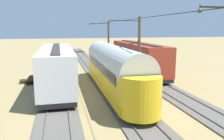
{
  "coord_description": "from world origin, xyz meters",
  "views": [
    {
      "loc": [
        4.77,
        25.29,
        5.79
      ],
      "look_at": [
        -0.08,
        4.64,
        1.88
      ],
      "focal_mm": 36.38,
      "sensor_mm": 36.0,
      "label": 1
    }
  ],
  "objects_px": {
    "catenary_pole_foreground": "(108,42)",
    "catenary_pole_mid_near": "(138,50)",
    "spare_tie_stack": "(32,80)",
    "boxcar_far_siding": "(138,57)",
    "vintage_streetcar": "(113,68)",
    "boxcar_adjacent": "(57,67)",
    "switch_stand": "(123,58)",
    "track_end_bumper": "(113,57)"
  },
  "relations": [
    {
      "from": "catenary_pole_foreground",
      "to": "catenary_pole_mid_near",
      "type": "bearing_deg",
      "value": 90.0
    },
    {
      "from": "spare_tie_stack",
      "to": "boxcar_far_siding",
      "type": "bearing_deg",
      "value": -170.83
    },
    {
      "from": "vintage_streetcar",
      "to": "boxcar_adjacent",
      "type": "bearing_deg",
      "value": -22.92
    },
    {
      "from": "vintage_streetcar",
      "to": "boxcar_adjacent",
      "type": "distance_m",
      "value": 5.45
    },
    {
      "from": "boxcar_far_siding",
      "to": "catenary_pole_foreground",
      "type": "bearing_deg",
      "value": -75.29
    },
    {
      "from": "catenary_pole_foreground",
      "to": "switch_stand",
      "type": "bearing_deg",
      "value": -140.41
    },
    {
      "from": "track_end_bumper",
      "to": "boxcar_far_siding",
      "type": "bearing_deg",
      "value": 89.99
    },
    {
      "from": "vintage_streetcar",
      "to": "switch_stand",
      "type": "bearing_deg",
      "value": -108.72
    },
    {
      "from": "vintage_streetcar",
      "to": "track_end_bumper",
      "type": "height_order",
      "value": "vintage_streetcar"
    },
    {
      "from": "boxcar_adjacent",
      "to": "boxcar_far_siding",
      "type": "relative_size",
      "value": 0.94
    },
    {
      "from": "boxcar_far_siding",
      "to": "catenary_pole_foreground",
      "type": "distance_m",
      "value": 8.54
    },
    {
      "from": "catenary_pole_foreground",
      "to": "track_end_bumper",
      "type": "relative_size",
      "value": 3.85
    },
    {
      "from": "catenary_pole_mid_near",
      "to": "boxcar_far_siding",
      "type": "bearing_deg",
      "value": -109.57
    },
    {
      "from": "switch_stand",
      "to": "boxcar_far_siding",
      "type": "bearing_deg",
      "value": 83.64
    },
    {
      "from": "spare_tie_stack",
      "to": "track_end_bumper",
      "type": "relative_size",
      "value": 1.33
    },
    {
      "from": "catenary_pole_mid_near",
      "to": "switch_stand",
      "type": "bearing_deg",
      "value": -101.21
    },
    {
      "from": "catenary_pole_mid_near",
      "to": "boxcar_adjacent",
      "type": "bearing_deg",
      "value": -4.71
    },
    {
      "from": "boxcar_adjacent",
      "to": "boxcar_far_siding",
      "type": "bearing_deg",
      "value": -151.9
    },
    {
      "from": "vintage_streetcar",
      "to": "spare_tie_stack",
      "type": "xyz_separation_m",
      "value": [
        7.75,
        -5.42,
        -1.99
      ]
    },
    {
      "from": "vintage_streetcar",
      "to": "boxcar_adjacent",
      "type": "relative_size",
      "value": 1.27
    },
    {
      "from": "vintage_streetcar",
      "to": "catenary_pole_foreground",
      "type": "distance_m",
      "value": 15.94
    },
    {
      "from": "vintage_streetcar",
      "to": "catenary_pole_mid_near",
      "type": "height_order",
      "value": "catenary_pole_mid_near"
    },
    {
      "from": "vintage_streetcar",
      "to": "catenary_pole_mid_near",
      "type": "xyz_separation_m",
      "value": [
        -2.88,
        -1.47,
        1.39
      ]
    },
    {
      "from": "switch_stand",
      "to": "catenary_pole_mid_near",
      "type": "bearing_deg",
      "value": 78.79
    },
    {
      "from": "boxcar_far_siding",
      "to": "catenary_pole_mid_near",
      "type": "distance_m",
      "value": 6.55
    },
    {
      "from": "boxcar_far_siding",
      "to": "catenary_pole_mid_near",
      "type": "relative_size",
      "value": 2.05
    },
    {
      "from": "catenary_pole_foreground",
      "to": "switch_stand",
      "type": "height_order",
      "value": "catenary_pole_foreground"
    },
    {
      "from": "catenary_pole_mid_near",
      "to": "spare_tie_stack",
      "type": "height_order",
      "value": "catenary_pole_mid_near"
    },
    {
      "from": "vintage_streetcar",
      "to": "catenary_pole_foreground",
      "type": "bearing_deg",
      "value": -100.45
    },
    {
      "from": "catenary_pole_mid_near",
      "to": "spare_tie_stack",
      "type": "relative_size",
      "value": 2.89
    },
    {
      "from": "boxcar_adjacent",
      "to": "catenary_pole_mid_near",
      "type": "xyz_separation_m",
      "value": [
        -7.9,
        0.65,
        1.48
      ]
    },
    {
      "from": "catenary_pole_foreground",
      "to": "track_end_bumper",
      "type": "distance_m",
      "value": 6.98
    },
    {
      "from": "boxcar_far_siding",
      "to": "spare_tie_stack",
      "type": "xyz_separation_m",
      "value": [
        12.76,
        2.06,
        -1.9
      ]
    },
    {
      "from": "boxcar_adjacent",
      "to": "track_end_bumper",
      "type": "bearing_deg",
      "value": -117.51
    },
    {
      "from": "vintage_streetcar",
      "to": "boxcar_far_siding",
      "type": "distance_m",
      "value": 9.01
    },
    {
      "from": "vintage_streetcar",
      "to": "boxcar_far_siding",
      "type": "xyz_separation_m",
      "value": [
        -5.02,
        -7.48,
        -0.09
      ]
    },
    {
      "from": "spare_tie_stack",
      "to": "vintage_streetcar",
      "type": "bearing_deg",
      "value": 145.02
    },
    {
      "from": "vintage_streetcar",
      "to": "track_end_bumper",
      "type": "xyz_separation_m",
      "value": [
        -5.02,
        -21.41,
        -1.86
      ]
    },
    {
      "from": "catenary_pole_foreground",
      "to": "boxcar_adjacent",
      "type": "bearing_deg",
      "value": 59.64
    },
    {
      "from": "spare_tie_stack",
      "to": "catenary_pole_mid_near",
      "type": "bearing_deg",
      "value": 159.62
    },
    {
      "from": "catenary_pole_mid_near",
      "to": "track_end_bumper",
      "type": "bearing_deg",
      "value": -96.12
    },
    {
      "from": "vintage_streetcar",
      "to": "spare_tie_stack",
      "type": "relative_size",
      "value": 7.06
    }
  ]
}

